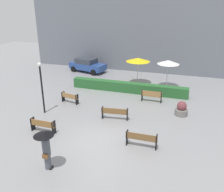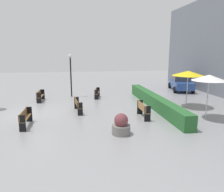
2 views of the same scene
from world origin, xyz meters
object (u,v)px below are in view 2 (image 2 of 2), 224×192
Objects in this scene: bench_near_right at (25,117)px; planter_pot at (121,125)px; bench_near_left at (40,95)px; bench_back_row at (143,109)px; lamp_post at (71,71)px; patio_umbrella_white at (209,78)px; parked_car at (181,83)px; bench_mid_center at (78,105)px; patio_umbrella_yellow at (188,73)px; bench_far_left at (97,92)px.

planter_pot is (1.92, 4.91, -0.08)m from bench_near_right.
bench_near_right is 1.08× the size of bench_near_left.
lamp_post is at bearing -147.79° from bench_back_row.
planter_pot is 6.15m from patio_umbrella_white.
bench_near_right is at bearing -56.13° from parked_car.
bench_mid_center is 4.82m from bench_near_left.
patio_umbrella_white reaches higher than planter_pot.
patio_umbrella_white is at bearing 77.73° from bench_back_row.
lamp_post is 11.40m from parked_car.
bench_near_right is 0.47× the size of lamp_post.
lamp_post is (-1.49, 2.50, 1.83)m from bench_near_left.
bench_near_right is at bearing -111.34° from planter_pot.
lamp_post reaches higher than bench_near_right.
patio_umbrella_yellow is 0.59× the size of parked_car.
patio_umbrella_white is (7.94, 8.21, 0.17)m from lamp_post.
bench_near_right reaches higher than bench_near_left.
bench_far_left is 1.45× the size of planter_pot.
planter_pot is (2.44, -1.86, -0.10)m from bench_back_row.
bench_back_row is 6.61m from bench_far_left.
patio_umbrella_white reaches higher than bench_mid_center.
bench_mid_center is 0.71× the size of patio_umbrella_yellow.
lamp_post is at bearing -82.91° from parked_car.
planter_pot reaches higher than bench_back_row.
planter_pot is 10.11m from lamp_post.
patio_umbrella_white is at bearing 58.92° from bench_near_left.
patio_umbrella_yellow reaches higher than bench_near_right.
parked_car is at bearing 162.14° from patio_umbrella_white.
bench_far_left is (-6.19, -2.29, -0.05)m from bench_back_row.
bench_mid_center is at bearing 5.92° from lamp_post.
parked_car is (-6.63, 10.67, 0.30)m from bench_mid_center.
bench_mid_center reaches higher than bench_far_left.
bench_back_row is 4.27m from patio_umbrella_white.
planter_pot is 7.59m from patio_umbrella_yellow.
bench_far_left is at bearing 66.85° from lamp_post.
lamp_post reaches higher than bench_near_left.
bench_near_left is (-6.17, -0.23, -0.04)m from bench_near_right.
lamp_post is (-9.58, -2.64, 1.87)m from planter_pot.
bench_mid_center is 0.70× the size of patio_umbrella_white.
bench_mid_center is 12.57m from parked_car.
bench_mid_center is 0.50× the size of lamp_post.
parked_car is (-8.53, 6.72, 0.27)m from bench_back_row.
bench_far_left is (-4.29, 1.66, -0.02)m from bench_mid_center.
bench_back_row is at bearing 20.31° from bench_far_left.
patio_umbrella_white is (-1.63, 5.57, 2.04)m from planter_pot.
planter_pot is at bearing -38.02° from parked_car.
bench_near_left is 0.37× the size of parked_car.
lamp_post is 11.42m from patio_umbrella_white.
bench_far_left is at bearing 146.33° from bench_near_right.
bench_back_row reaches higher than bench_near_right.
planter_pot is 13.93m from parked_car.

